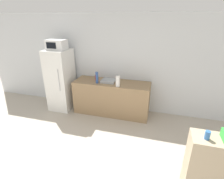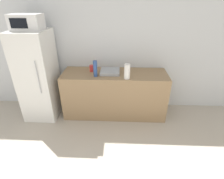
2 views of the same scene
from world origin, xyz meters
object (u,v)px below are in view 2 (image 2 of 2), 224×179
at_px(refrigerator, 38,76).
at_px(bottle_short, 92,68).
at_px(paper_towel_roll, 127,72).
at_px(bottle_tall, 95,69).
at_px(microwave, 27,22).

relative_size(refrigerator, bottle_short, 13.70).
bearing_deg(paper_towel_roll, refrigerator, 175.09).
height_order(refrigerator, bottle_tall, refrigerator).
bearing_deg(paper_towel_roll, microwave, 175.13).
bearing_deg(refrigerator, bottle_tall, -3.40).
bearing_deg(bottle_short, refrigerator, -170.23).
relative_size(microwave, bottle_tall, 1.68).
distance_m(microwave, bottle_tall, 1.36).
bearing_deg(refrigerator, paper_towel_roll, -4.91).
distance_m(bottle_tall, bottle_short, 0.28).
relative_size(bottle_tall, bottle_short, 2.38).
bearing_deg(paper_towel_roll, bottle_short, 154.86).
bearing_deg(bottle_short, bottle_tall, -66.11).
bearing_deg(bottle_tall, refrigerator, 176.60).
bearing_deg(microwave, paper_towel_roll, -4.87).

